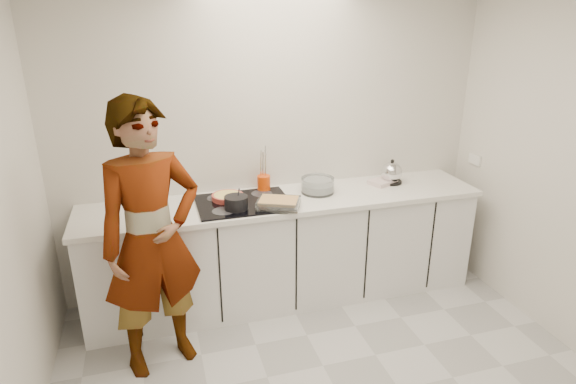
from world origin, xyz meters
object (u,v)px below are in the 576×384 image
object	(u,v)px
baking_dish	(279,203)
cook	(152,240)
saucepan	(236,203)
mixing_bowl	(318,186)
tart_dish	(228,197)
hob	(244,203)
kettle	(391,173)
utensil_crock	(264,183)

from	to	relation	value
baking_dish	cook	distance (m)	1.00
saucepan	mixing_bowl	size ratio (longest dim) A/B	0.55
tart_dish	saucepan	xyz separation A→B (m)	(0.03, -0.21, 0.03)
hob	kettle	xyz separation A→B (m)	(1.34, 0.12, 0.08)
saucepan	cook	size ratio (longest dim) A/B	0.10
cook	kettle	bearing A→B (deg)	-2.56
kettle	utensil_crock	world-z (taller)	kettle
mixing_bowl	kettle	bearing A→B (deg)	3.91
baking_dish	kettle	bearing A→B (deg)	14.90
utensil_crock	cook	xyz separation A→B (m)	(-0.92, -0.74, -0.05)
cook	saucepan	bearing A→B (deg)	12.29
baking_dish	utensil_crock	xyz separation A→B (m)	(-0.02, 0.40, 0.02)
tart_dish	cook	distance (m)	0.85
tart_dish	utensil_crock	world-z (taller)	utensil_crock
utensil_crock	tart_dish	bearing A→B (deg)	-157.11
baking_dish	mixing_bowl	bearing A→B (deg)	31.38
saucepan	utensil_crock	xyz separation A→B (m)	(0.30, 0.35, 0.00)
tart_dish	kettle	xyz separation A→B (m)	(1.44, 0.03, 0.05)
tart_dish	kettle	bearing A→B (deg)	1.05
tart_dish	mixing_bowl	size ratio (longest dim) A/B	0.83
hob	cook	bearing A→B (deg)	-143.88
kettle	utensil_crock	bearing A→B (deg)	174.27
baking_dish	cook	size ratio (longest dim) A/B	0.21
baking_dish	kettle	world-z (taller)	kettle
hob	mixing_bowl	size ratio (longest dim) A/B	2.10
mixing_bowl	cook	size ratio (longest dim) A/B	0.18
saucepan	kettle	world-z (taller)	kettle
saucepan	baking_dish	bearing A→B (deg)	-9.36
saucepan	baking_dish	xyz separation A→B (m)	(0.32, -0.05, -0.02)
saucepan	hob	bearing A→B (deg)	57.21
hob	mixing_bowl	distance (m)	0.64
hob	baking_dish	distance (m)	0.30
baking_dish	utensil_crock	world-z (taller)	utensil_crock
mixing_bowl	kettle	size ratio (longest dim) A/B	1.61
utensil_crock	kettle	bearing A→B (deg)	-5.73
tart_dish	mixing_bowl	distance (m)	0.75
baking_dish	kettle	xyz separation A→B (m)	(1.10, 0.29, 0.04)
hob	mixing_bowl	xyz separation A→B (m)	(0.64, 0.07, 0.05)
mixing_bowl	cook	xyz separation A→B (m)	(-1.34, -0.58, -0.04)
baking_dish	mixing_bowl	distance (m)	0.47
hob	utensil_crock	world-z (taller)	utensil_crock
mixing_bowl	utensil_crock	bearing A→B (deg)	159.07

